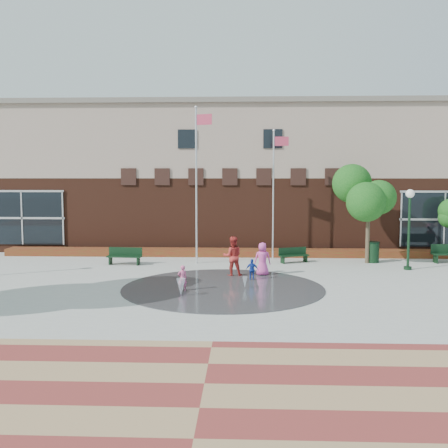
{
  "coord_description": "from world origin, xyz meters",
  "views": [
    {
      "loc": [
        0.91,
        -18.39,
        4.72
      ],
      "look_at": [
        0.0,
        4.0,
        2.6
      ],
      "focal_mm": 42.0,
      "sensor_mm": 36.0,
      "label": 1
    }
  ],
  "objects_px": {
    "flagpole_left": "(197,177)",
    "bench_left": "(124,259)",
    "flagpole_right": "(274,187)",
    "trash_can": "(373,252)",
    "child_splash": "(182,278)"
  },
  "relations": [
    {
      "from": "flagpole_left",
      "to": "bench_left",
      "type": "relative_size",
      "value": 4.5
    },
    {
      "from": "flagpole_right",
      "to": "trash_can",
      "type": "height_order",
      "value": "flagpole_right"
    },
    {
      "from": "flagpole_right",
      "to": "bench_left",
      "type": "xyz_separation_m",
      "value": [
        -7.9,
        -2.11,
        -3.73
      ]
    },
    {
      "from": "trash_can",
      "to": "child_splash",
      "type": "relative_size",
      "value": 1.06
    },
    {
      "from": "child_splash",
      "to": "flagpole_right",
      "type": "bearing_deg",
      "value": -142.24
    },
    {
      "from": "child_splash",
      "to": "flagpole_left",
      "type": "bearing_deg",
      "value": -115.64
    },
    {
      "from": "trash_can",
      "to": "flagpole_right",
      "type": "bearing_deg",
      "value": 170.36
    },
    {
      "from": "flagpole_right",
      "to": "trash_can",
      "type": "distance_m",
      "value": 6.35
    },
    {
      "from": "flagpole_right",
      "to": "trash_can",
      "type": "xyz_separation_m",
      "value": [
        5.26,
        -0.89,
        -3.44
      ]
    },
    {
      "from": "flagpole_right",
      "to": "child_splash",
      "type": "relative_size",
      "value": 6.67
    },
    {
      "from": "flagpole_left",
      "to": "child_splash",
      "type": "xyz_separation_m",
      "value": [
        -0.0,
        -6.67,
        -4.07
      ]
    },
    {
      "from": "child_splash",
      "to": "bench_left",
      "type": "bearing_deg",
      "value": -83.82
    },
    {
      "from": "trash_can",
      "to": "child_splash",
      "type": "height_order",
      "value": "trash_can"
    },
    {
      "from": "bench_left",
      "to": "trash_can",
      "type": "distance_m",
      "value": 13.22
    },
    {
      "from": "bench_left",
      "to": "child_splash",
      "type": "bearing_deg",
      "value": -53.53
    }
  ]
}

